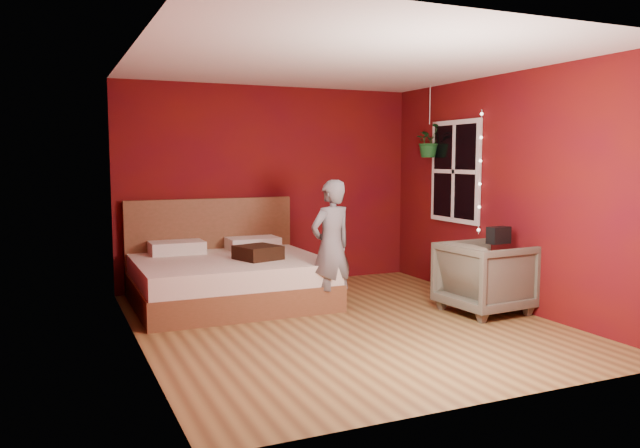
# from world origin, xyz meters

# --- Properties ---
(floor) EXTENTS (4.50, 4.50, 0.00)m
(floor) POSITION_xyz_m (0.00, 0.00, 0.00)
(floor) COLOR olive
(floor) RESTS_ON ground
(room_walls) EXTENTS (4.04, 4.54, 2.62)m
(room_walls) POSITION_xyz_m (0.00, 0.00, 1.68)
(room_walls) COLOR #67130A
(room_walls) RESTS_ON ground
(window) EXTENTS (0.05, 0.97, 1.27)m
(window) POSITION_xyz_m (1.97, 0.90, 1.50)
(window) COLOR white
(window) RESTS_ON room_walls
(fairy_lights) EXTENTS (0.04, 0.04, 1.45)m
(fairy_lights) POSITION_xyz_m (1.94, 0.38, 1.50)
(fairy_lights) COLOR silver
(fairy_lights) RESTS_ON room_walls
(bed) EXTENTS (2.11, 1.79, 1.16)m
(bed) POSITION_xyz_m (-0.83, 1.40, 0.30)
(bed) COLOR brown
(bed) RESTS_ON ground
(person) EXTENTS (0.59, 0.47, 1.44)m
(person) POSITION_xyz_m (0.08, 0.50, 0.72)
(person) COLOR slate
(person) RESTS_ON ground
(armchair) EXTENTS (0.91, 0.89, 0.77)m
(armchair) POSITION_xyz_m (1.60, -0.20, 0.39)
(armchair) COLOR #565244
(armchair) RESTS_ON ground
(handbag) EXTENTS (0.26, 0.16, 0.18)m
(handbag) POSITION_xyz_m (1.62, -0.37, 0.86)
(handbag) COLOR black
(handbag) RESTS_ON armchair
(throw_pillow) EXTENTS (0.54, 0.54, 0.15)m
(throw_pillow) POSITION_xyz_m (-0.54, 1.11, 0.60)
(throw_pillow) COLOR #321A10
(throw_pillow) RESTS_ON bed
(hanging_plant) EXTENTS (0.39, 0.34, 0.93)m
(hanging_plant) POSITION_xyz_m (1.88, 1.35, 1.89)
(hanging_plant) COLOR silver
(hanging_plant) RESTS_ON room_walls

